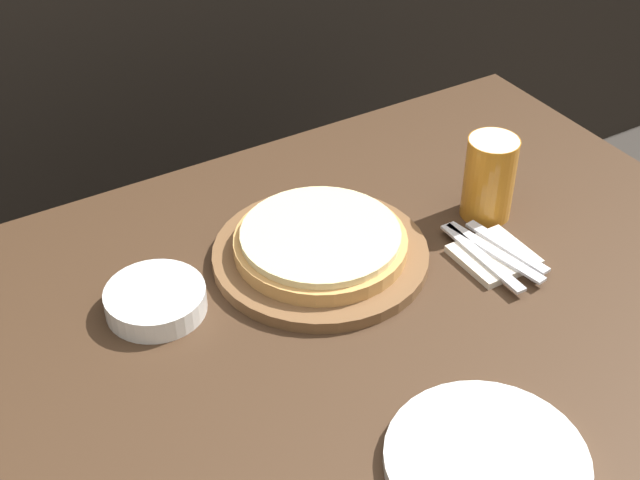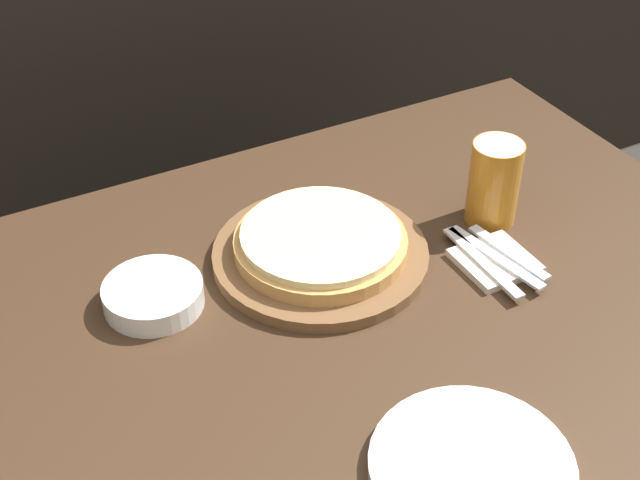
{
  "view_description": "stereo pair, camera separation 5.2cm",
  "coord_description": "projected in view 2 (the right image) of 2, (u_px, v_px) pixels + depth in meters",
  "views": [
    {
      "loc": [
        -0.56,
        -0.81,
        1.65
      ],
      "look_at": [
        -0.0,
        0.12,
        0.82
      ],
      "focal_mm": 50.0,
      "sensor_mm": 36.0,
      "label": 1
    },
    {
      "loc": [
        -0.51,
        -0.84,
        1.65
      ],
      "look_at": [
        -0.0,
        0.12,
        0.82
      ],
      "focal_mm": 50.0,
      "sensor_mm": 36.0,
      "label": 2
    }
  ],
  "objects": [
    {
      "name": "dinner_plate",
      "position": [
        472.0,
        467.0,
        1.07
      ],
      "size": [
        0.25,
        0.25,
        0.02
      ],
      "color": "silver",
      "rests_on": "dining_table"
    },
    {
      "name": "pizza_on_board",
      "position": [
        320.0,
        248.0,
        1.38
      ],
      "size": [
        0.34,
        0.34,
        0.06
      ],
      "color": "brown",
      "rests_on": "dining_table"
    },
    {
      "name": "dining_table",
      "position": [
        353.0,
        472.0,
        1.55
      ],
      "size": [
        1.29,
        0.95,
        0.78
      ],
      "color": "#3D2819",
      "rests_on": "ground_plane"
    },
    {
      "name": "dinner_knife",
      "position": [
        496.0,
        257.0,
        1.38
      ],
      "size": [
        0.05,
        0.19,
        0.0
      ],
      "color": "silver",
      "rests_on": "napkin_stack"
    },
    {
      "name": "beer_glass",
      "position": [
        495.0,
        179.0,
        1.44
      ],
      "size": [
        0.08,
        0.08,
        0.14
      ],
      "color": "#B7701E",
      "rests_on": "dining_table"
    },
    {
      "name": "fork",
      "position": [
        482.0,
        262.0,
        1.37
      ],
      "size": [
        0.02,
        0.19,
        0.0
      ],
      "color": "silver",
      "rests_on": "napkin_stack"
    },
    {
      "name": "napkin_stack",
      "position": [
        495.0,
        261.0,
        1.38
      ],
      "size": [
        0.11,
        0.11,
        0.01
      ],
      "color": "beige",
      "rests_on": "dining_table"
    },
    {
      "name": "spoon",
      "position": [
        508.0,
        252.0,
        1.39
      ],
      "size": [
        0.04,
        0.16,
        0.0
      ],
      "color": "silver",
      "rests_on": "napkin_stack"
    },
    {
      "name": "side_bowl",
      "position": [
        153.0,
        295.0,
        1.3
      ],
      "size": [
        0.15,
        0.15,
        0.04
      ],
      "color": "silver",
      "rests_on": "dining_table"
    }
  ]
}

